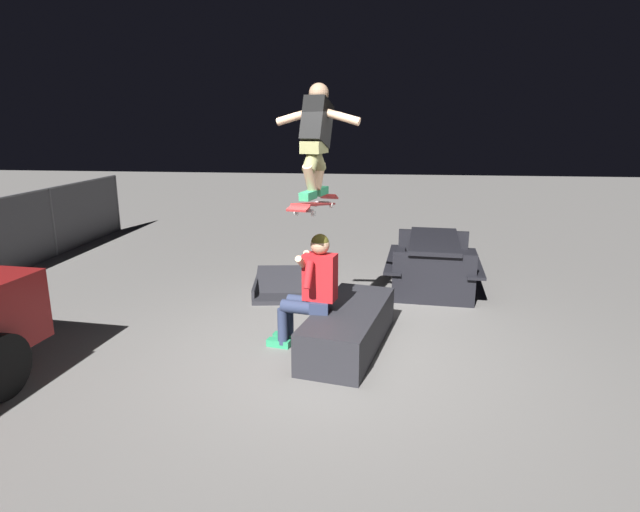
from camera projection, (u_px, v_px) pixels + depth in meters
ground_plane at (331, 353)px, 5.63m from camera, size 40.00×40.00×0.00m
ledge_box_main at (349, 328)px, 5.72m from camera, size 1.85×1.00×0.44m
person_sitting_on_ledge at (311, 286)px, 5.58m from camera, size 0.59×0.78×1.28m
skateboard at (314, 204)px, 5.35m from camera, size 1.04×0.42×0.14m
skater_airborne at (316, 135)px, 5.23m from camera, size 0.64×0.88×1.12m
kicker_ramp at (282, 289)px, 7.57m from camera, size 1.16×0.96×0.37m
picnic_table_back at (433, 255)px, 7.71m from camera, size 1.80×1.47×0.75m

